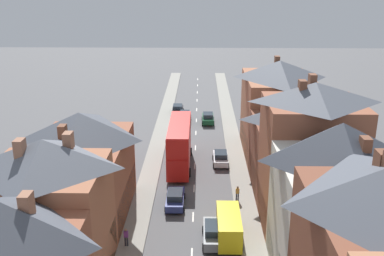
% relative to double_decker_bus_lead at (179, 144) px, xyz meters
% --- Properties ---
extents(pavement_left, '(2.20, 104.00, 0.14)m').
position_rel_double_decker_bus_lead_xyz_m(pavement_left, '(-3.29, 1.95, -2.75)').
color(pavement_left, gray).
rests_on(pavement_left, ground).
extents(pavement_right, '(2.20, 104.00, 0.14)m').
position_rel_double_decker_bus_lead_xyz_m(pavement_right, '(6.91, 1.95, -2.75)').
color(pavement_right, gray).
rests_on(pavement_right, ground).
extents(centre_line_dashes, '(0.14, 97.80, 0.01)m').
position_rel_double_decker_bus_lead_xyz_m(centre_line_dashes, '(1.81, -0.05, -2.81)').
color(centre_line_dashes, silver).
rests_on(centre_line_dashes, ground).
extents(terrace_row_right, '(8.00, 59.06, 13.70)m').
position_rel_double_decker_bus_lead_xyz_m(terrace_row_right, '(11.99, -19.88, 3.28)').
color(terrace_row_right, brown).
rests_on(terrace_row_right, ground).
extents(double_decker_bus_lead, '(2.74, 10.80, 5.30)m').
position_rel_double_decker_bus_lead_xyz_m(double_decker_bus_lead, '(0.00, 0.00, 0.00)').
color(double_decker_bus_lead, red).
rests_on(double_decker_bus_lead, ground).
extents(car_near_blue, '(1.90, 4.41, 1.59)m').
position_rel_double_decker_bus_lead_xyz_m(car_near_blue, '(0.01, -9.83, -2.01)').
color(car_near_blue, navy).
rests_on(car_near_blue, ground).
extents(car_parked_left_a, '(1.90, 4.04, 1.59)m').
position_rel_double_decker_bus_lead_xyz_m(car_parked_left_a, '(4.91, 0.67, -2.02)').
color(car_parked_left_a, silver).
rests_on(car_parked_left_a, ground).
extents(car_parked_right_a, '(1.90, 4.07, 1.62)m').
position_rel_double_decker_bus_lead_xyz_m(car_parked_right_a, '(-1.29, 21.21, -2.00)').
color(car_parked_right_a, black).
rests_on(car_parked_right_a, ground).
extents(car_mid_black, '(1.90, 4.41, 1.70)m').
position_rel_double_decker_bus_lead_xyz_m(car_mid_black, '(3.61, -16.14, -1.96)').
color(car_mid_black, gray).
rests_on(car_mid_black, ground).
extents(car_far_grey, '(1.90, 4.20, 1.63)m').
position_rel_double_decker_bus_lead_xyz_m(car_far_grey, '(3.61, 16.55, -1.99)').
color(car_far_grey, '#144728').
rests_on(car_far_grey, ground).
extents(car_parked_right_b, '(1.90, 4.24, 1.69)m').
position_rel_double_decker_bus_lead_xyz_m(car_parked_right_b, '(0.01, 17.28, -1.97)').
color(car_parked_right_b, silver).
rests_on(car_parked_right_b, ground).
extents(delivery_van, '(2.20, 5.20, 2.41)m').
position_rel_double_decker_bus_lead_xyz_m(delivery_van, '(4.91, -15.87, -1.48)').
color(delivery_van, yellow).
rests_on(delivery_van, ground).
extents(pedestrian_mid_left, '(0.36, 0.22, 1.61)m').
position_rel_double_decker_bus_lead_xyz_m(pedestrian_mid_left, '(-3.67, -17.12, -1.78)').
color(pedestrian_mid_left, '#23232D').
rests_on(pedestrian_mid_left, pavement_left).
extents(pedestrian_mid_right, '(0.36, 0.22, 1.61)m').
position_rel_double_decker_bus_lead_xyz_m(pedestrian_mid_right, '(6.19, -9.01, -1.78)').
color(pedestrian_mid_right, '#23232D').
rests_on(pedestrian_mid_right, pavement_right).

